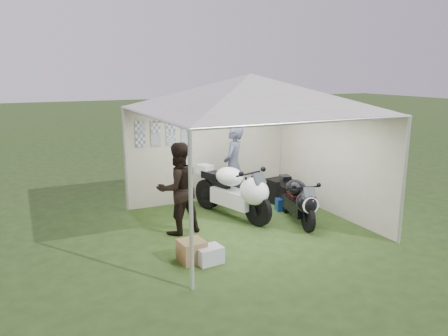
{
  "coord_description": "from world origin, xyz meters",
  "views": [
    {
      "loc": [
        -4.03,
        -7.36,
        3.05
      ],
      "look_at": [
        -0.39,
        0.35,
        1.15
      ],
      "focal_mm": 35.0,
      "sensor_mm": 36.0,
      "label": 1
    }
  ],
  "objects_px": {
    "motorcycle_white": "(235,190)",
    "equipment_box": "(279,190)",
    "canopy_tent": "(250,96)",
    "crate_0": "(209,255)",
    "person_dark_jacket": "(178,188)",
    "person_blue_jacket": "(233,166)",
    "paddock_stand": "(284,204)",
    "crate_1": "(192,251)",
    "motorcycle_black": "(298,199)"
  },
  "relations": [
    {
      "from": "paddock_stand",
      "to": "crate_1",
      "type": "height_order",
      "value": "crate_1"
    },
    {
      "from": "person_blue_jacket",
      "to": "crate_0",
      "type": "xyz_separation_m",
      "value": [
        -1.74,
        -2.61,
        -0.8
      ]
    },
    {
      "from": "motorcycle_white",
      "to": "motorcycle_black",
      "type": "distance_m",
      "value": 1.32
    },
    {
      "from": "motorcycle_black",
      "to": "crate_1",
      "type": "xyz_separation_m",
      "value": [
        -2.64,
        -0.82,
        -0.32
      ]
    },
    {
      "from": "equipment_box",
      "to": "crate_0",
      "type": "relative_size",
      "value": 1.33
    },
    {
      "from": "canopy_tent",
      "to": "crate_0",
      "type": "height_order",
      "value": "canopy_tent"
    },
    {
      "from": "motorcycle_white",
      "to": "motorcycle_black",
      "type": "xyz_separation_m",
      "value": [
        1.03,
        -0.82,
        -0.12
      ]
    },
    {
      "from": "person_blue_jacket",
      "to": "equipment_box",
      "type": "bearing_deg",
      "value": 123.73
    },
    {
      "from": "paddock_stand",
      "to": "crate_1",
      "type": "bearing_deg",
      "value": -150.28
    },
    {
      "from": "canopy_tent",
      "to": "person_blue_jacket",
      "type": "xyz_separation_m",
      "value": [
        0.3,
        1.28,
        -1.64
      ]
    },
    {
      "from": "motorcycle_black",
      "to": "equipment_box",
      "type": "relative_size",
      "value": 3.23
    },
    {
      "from": "crate_1",
      "to": "motorcycle_white",
      "type": "bearing_deg",
      "value": 45.33
    },
    {
      "from": "equipment_box",
      "to": "paddock_stand",
      "type": "bearing_deg",
      "value": -111.71
    },
    {
      "from": "canopy_tent",
      "to": "person_dark_jacket",
      "type": "height_order",
      "value": "canopy_tent"
    },
    {
      "from": "motorcycle_white",
      "to": "person_dark_jacket",
      "type": "relative_size",
      "value": 1.23
    },
    {
      "from": "person_dark_jacket",
      "to": "person_blue_jacket",
      "type": "distance_m",
      "value": 2.06
    },
    {
      "from": "motorcycle_white",
      "to": "crate_1",
      "type": "height_order",
      "value": "motorcycle_white"
    },
    {
      "from": "motorcycle_white",
      "to": "crate_1",
      "type": "relative_size",
      "value": 5.47
    },
    {
      "from": "motorcycle_white",
      "to": "paddock_stand",
      "type": "distance_m",
      "value": 1.31
    },
    {
      "from": "motorcycle_white",
      "to": "person_dark_jacket",
      "type": "xyz_separation_m",
      "value": [
        -1.37,
        -0.32,
        0.27
      ]
    },
    {
      "from": "canopy_tent",
      "to": "motorcycle_white",
      "type": "relative_size",
      "value": 2.6
    },
    {
      "from": "crate_1",
      "to": "equipment_box",
      "type": "bearing_deg",
      "value": 36.18
    },
    {
      "from": "canopy_tent",
      "to": "motorcycle_white",
      "type": "xyz_separation_m",
      "value": [
        -0.05,
        0.48,
        -1.96
      ]
    },
    {
      "from": "person_dark_jacket",
      "to": "crate_1",
      "type": "relative_size",
      "value": 4.43
    },
    {
      "from": "motorcycle_black",
      "to": "canopy_tent",
      "type": "bearing_deg",
      "value": 174.67
    },
    {
      "from": "motorcycle_white",
      "to": "equipment_box",
      "type": "height_order",
      "value": "motorcycle_white"
    },
    {
      "from": "paddock_stand",
      "to": "person_blue_jacket",
      "type": "relative_size",
      "value": 0.19
    },
    {
      "from": "crate_1",
      "to": "crate_0",
      "type": "bearing_deg",
      "value": -37.25
    },
    {
      "from": "person_dark_jacket",
      "to": "crate_1",
      "type": "distance_m",
      "value": 1.51
    },
    {
      "from": "crate_0",
      "to": "crate_1",
      "type": "height_order",
      "value": "crate_1"
    },
    {
      "from": "person_blue_jacket",
      "to": "crate_1",
      "type": "height_order",
      "value": "person_blue_jacket"
    },
    {
      "from": "motorcycle_white",
      "to": "person_dark_jacket",
      "type": "height_order",
      "value": "person_dark_jacket"
    },
    {
      "from": "person_blue_jacket",
      "to": "crate_0",
      "type": "distance_m",
      "value": 3.24
    },
    {
      "from": "person_dark_jacket",
      "to": "crate_0",
      "type": "xyz_separation_m",
      "value": [
        -0.01,
        -1.49,
        -0.74
      ]
    },
    {
      "from": "person_blue_jacket",
      "to": "crate_0",
      "type": "height_order",
      "value": "person_blue_jacket"
    },
    {
      "from": "equipment_box",
      "to": "crate_1",
      "type": "relative_size",
      "value": 1.39
    },
    {
      "from": "crate_0",
      "to": "crate_1",
      "type": "bearing_deg",
      "value": 142.75
    },
    {
      "from": "motorcycle_white",
      "to": "crate_1",
      "type": "bearing_deg",
      "value": -151.67
    },
    {
      "from": "motorcycle_black",
      "to": "crate_1",
      "type": "relative_size",
      "value": 4.49
    },
    {
      "from": "person_dark_jacket",
      "to": "motorcycle_white",
      "type": "bearing_deg",
      "value": -176.14
    },
    {
      "from": "crate_1",
      "to": "person_dark_jacket",
      "type": "bearing_deg",
      "value": 79.51
    },
    {
      "from": "person_dark_jacket",
      "to": "crate_0",
      "type": "distance_m",
      "value": 1.67
    },
    {
      "from": "motorcycle_black",
      "to": "person_blue_jacket",
      "type": "height_order",
      "value": "person_blue_jacket"
    },
    {
      "from": "motorcycle_white",
      "to": "paddock_stand",
      "type": "relative_size",
      "value": 5.99
    },
    {
      "from": "motorcycle_black",
      "to": "equipment_box",
      "type": "xyz_separation_m",
      "value": [
        0.45,
        1.44,
        -0.22
      ]
    },
    {
      "from": "crate_1",
      "to": "canopy_tent",
      "type": "bearing_deg",
      "value": 34.61
    },
    {
      "from": "person_blue_jacket",
      "to": "motorcycle_white",
      "type": "bearing_deg",
      "value": 18.59
    },
    {
      "from": "canopy_tent",
      "to": "person_dark_jacket",
      "type": "xyz_separation_m",
      "value": [
        -1.42,
        0.16,
        -1.69
      ]
    },
    {
      "from": "motorcycle_black",
      "to": "crate_1",
      "type": "distance_m",
      "value": 2.79
    },
    {
      "from": "motorcycle_white",
      "to": "motorcycle_black",
      "type": "bearing_deg",
      "value": -55.38
    }
  ]
}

